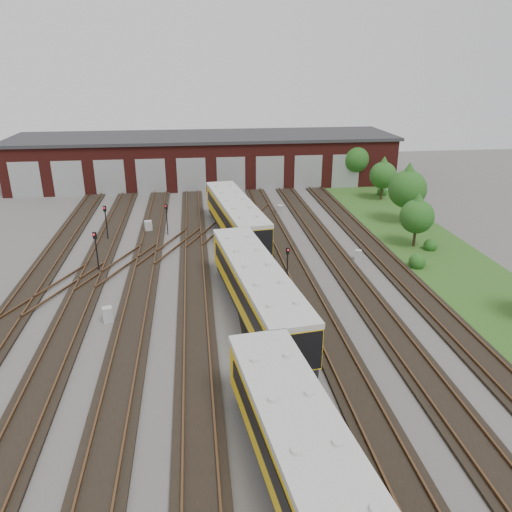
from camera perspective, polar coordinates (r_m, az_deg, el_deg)
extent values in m
plane|color=#484643|center=(32.76, -3.35, -7.34)|extent=(120.00, 120.00, 0.00)
cube|color=black|center=(34.91, -27.16, -7.81)|extent=(2.40, 70.00, 0.18)
cube|color=brown|center=(34.58, -26.09, -7.57)|extent=(0.10, 70.00, 0.15)
cube|color=black|center=(33.70, -20.73, -7.78)|extent=(2.40, 70.00, 0.18)
cube|color=brown|center=(33.81, -21.95, -7.55)|extent=(0.10, 70.00, 0.15)
cube|color=brown|center=(33.46, -19.56, -7.51)|extent=(0.10, 70.00, 0.15)
cube|color=black|center=(32.95, -13.91, -7.63)|extent=(2.40, 70.00, 0.18)
cube|color=brown|center=(32.97, -15.18, -7.42)|extent=(0.10, 70.00, 0.15)
cube|color=brown|center=(32.78, -12.68, -7.34)|extent=(0.10, 70.00, 0.15)
cube|color=black|center=(32.67, -6.88, -7.37)|extent=(2.40, 70.00, 0.18)
cube|color=brown|center=(32.60, -8.16, -7.18)|extent=(0.10, 70.00, 0.15)
cube|color=brown|center=(32.59, -5.62, -7.06)|extent=(0.10, 70.00, 0.15)
cube|color=black|center=(32.88, 0.15, -7.00)|extent=(2.40, 70.00, 0.18)
cube|color=brown|center=(32.73, -1.10, -6.82)|extent=(0.10, 70.00, 0.15)
cube|color=brown|center=(32.89, 1.40, -6.67)|extent=(0.10, 70.00, 0.15)
cube|color=black|center=(33.56, 6.98, -6.54)|extent=(2.40, 70.00, 0.18)
cube|color=brown|center=(33.33, 5.79, -6.38)|extent=(0.10, 70.00, 0.15)
cube|color=brown|center=(33.66, 8.19, -6.21)|extent=(0.10, 70.00, 0.15)
cube|color=black|center=(34.70, 13.44, -6.02)|extent=(2.40, 70.00, 0.18)
cube|color=brown|center=(34.39, 12.34, -5.88)|extent=(0.10, 70.00, 0.15)
cube|color=brown|center=(34.88, 14.58, -5.68)|extent=(0.10, 70.00, 0.15)
cube|color=black|center=(36.25, 19.41, -5.47)|extent=(2.40, 70.00, 0.18)
cube|color=brown|center=(35.87, 18.41, -5.34)|extent=(0.10, 70.00, 0.15)
cube|color=brown|center=(36.49, 20.46, -5.14)|extent=(0.10, 70.00, 0.15)
cube|color=brown|center=(42.13, -15.26, -0.92)|extent=(5.40, 9.62, 0.15)
cube|color=brown|center=(45.45, -9.66, 1.22)|extent=(5.40, 9.62, 0.15)
cube|color=brown|center=(49.19, -4.85, 3.04)|extent=(5.40, 9.62, 0.15)
cube|color=brown|center=(39.34, -21.75, -3.37)|extent=(5.40, 9.62, 0.15)
cube|color=brown|center=(53.28, -0.74, 4.57)|extent=(5.40, 9.62, 0.15)
cube|color=#4D1713|center=(69.85, -5.78, 10.87)|extent=(50.00, 12.00, 6.00)
cube|color=#2C2C2E|center=(69.34, -5.88, 13.43)|extent=(51.00, 12.50, 0.40)
cube|color=#95989A|center=(67.22, -24.85, 7.89)|extent=(3.60, 0.12, 4.40)
cube|color=#95989A|center=(65.88, -20.68, 8.25)|extent=(3.60, 0.12, 4.40)
cube|color=#95989A|center=(64.90, -16.35, 8.58)|extent=(3.60, 0.12, 4.40)
cube|color=#95989A|center=(64.30, -11.90, 8.87)|extent=(3.60, 0.12, 4.40)
cube|color=#95989A|center=(64.08, -7.39, 9.11)|extent=(3.60, 0.12, 4.40)
cube|color=#95989A|center=(64.26, -2.87, 9.29)|extent=(3.60, 0.12, 4.40)
cube|color=#95989A|center=(64.81, 1.60, 9.42)|extent=(3.60, 0.12, 4.40)
cube|color=#95989A|center=(65.75, 5.97, 9.49)|extent=(3.60, 0.12, 4.40)
cube|color=#95989A|center=(67.04, 10.19, 9.50)|extent=(3.60, 0.12, 4.40)
cube|color=#1F4617|center=(46.59, 19.69, 0.44)|extent=(8.00, 55.00, 0.05)
cube|color=#E0B30C|center=(19.12, 6.80, -24.27)|extent=(4.75, 16.14, 2.33)
cube|color=#B8B9B4|center=(18.20, 7.00, -21.35)|extent=(4.86, 16.15, 0.32)
cube|color=black|center=(18.59, 2.40, -24.61)|extent=(1.84, 13.90, 0.90)
cube|color=black|center=(19.37, 11.04, -22.72)|extent=(1.84, 13.90, 0.90)
cube|color=black|center=(32.80, 0.11, -5.97)|extent=(4.44, 16.10, 0.64)
cube|color=#E0B30C|center=(32.14, 0.11, -3.62)|extent=(4.75, 16.14, 2.33)
cube|color=#B8B9B4|center=(31.60, 0.11, -1.45)|extent=(4.86, 16.15, 0.32)
cube|color=black|center=(31.74, -2.34, -3.46)|extent=(1.84, 13.90, 0.90)
cube|color=black|center=(32.38, 2.51, -2.93)|extent=(1.84, 13.90, 0.90)
cube|color=black|center=(47.49, -2.35, 2.91)|extent=(4.44, 16.10, 0.64)
cube|color=#E0B30C|center=(47.04, -2.38, 4.63)|extent=(4.75, 16.14, 2.33)
cube|color=#B8B9B4|center=(46.67, -2.40, 6.19)|extent=(4.86, 16.15, 0.32)
cube|color=black|center=(46.70, -4.07, 4.81)|extent=(1.84, 13.90, 0.90)
cube|color=black|center=(47.26, -0.72, 5.06)|extent=(1.84, 13.90, 0.90)
cylinder|color=black|center=(41.30, -17.69, 0.06)|extent=(0.11, 0.11, 2.79)
cube|color=black|center=(40.75, -17.96, 2.24)|extent=(0.32, 0.25, 0.55)
sphere|color=#FC0E1C|center=(40.61, -18.00, 2.34)|extent=(0.13, 0.13, 0.13)
cylinder|color=black|center=(48.34, -16.70, 3.29)|extent=(0.11, 0.11, 2.82)
cube|color=black|center=(47.87, -16.91, 5.19)|extent=(0.29, 0.21, 0.53)
sphere|color=#FC0E1C|center=(47.74, -16.94, 5.28)|extent=(0.13, 0.13, 0.13)
cylinder|color=black|center=(48.71, -10.13, 3.85)|extent=(0.09, 0.09, 2.56)
cube|color=black|center=(48.28, -10.24, 5.56)|extent=(0.26, 0.22, 0.46)
sphere|color=#FC0E1C|center=(48.17, -10.25, 5.63)|extent=(0.11, 0.11, 0.11)
cylinder|color=black|center=(37.59, 3.59, -1.41)|extent=(0.10, 0.10, 2.33)
cube|color=black|center=(37.06, 3.64, 0.59)|extent=(0.25, 0.17, 0.48)
sphere|color=#FC0E1C|center=(36.94, 3.67, 0.67)|extent=(0.12, 0.12, 0.12)
cube|color=#ACAEB1|center=(50.06, -12.20, 3.32)|extent=(0.79, 0.71, 1.13)
cube|color=#ACAEB1|center=(33.70, -16.60, -6.43)|extent=(0.72, 0.65, 1.01)
cube|color=#ACAEB1|center=(54.60, 2.78, 5.27)|extent=(0.79, 0.73, 1.06)
cube|color=#ACAEB1|center=(42.93, 11.59, 0.11)|extent=(0.65, 0.60, 0.87)
cylinder|color=#302515|center=(68.68, 11.04, 8.69)|extent=(0.25, 0.25, 1.99)
sphere|color=#194012|center=(68.15, 11.19, 10.87)|extent=(3.87, 3.87, 3.87)
cone|color=#194012|center=(67.92, 11.28, 12.01)|extent=(3.31, 3.31, 2.76)
cylinder|color=#302515|center=(62.35, 14.13, 6.98)|extent=(0.27, 0.27, 1.63)
sphere|color=#194012|center=(61.87, 14.31, 8.93)|extent=(3.18, 3.18, 3.18)
cone|color=#194012|center=(61.64, 14.41, 9.96)|extent=(2.72, 2.72, 2.27)
cylinder|color=#302515|center=(53.70, 16.62, 4.61)|extent=(0.24, 0.24, 1.97)
sphere|color=#194012|center=(53.03, 16.92, 7.33)|extent=(3.84, 3.84, 3.84)
cone|color=#194012|center=(52.73, 17.08, 8.77)|extent=(3.29, 3.29, 2.74)
cylinder|color=#302515|center=(47.15, 17.63, 1.92)|extent=(0.26, 0.26, 1.56)
sphere|color=#194012|center=(46.53, 17.91, 4.32)|extent=(3.03, 3.03, 3.03)
cone|color=#194012|center=(46.24, 18.06, 5.60)|extent=(2.59, 2.59, 2.16)
sphere|color=#194012|center=(42.50, 17.97, -0.41)|extent=(1.36, 1.36, 1.36)
sphere|color=#194012|center=(46.83, 19.34, 1.34)|extent=(1.20, 1.20, 1.20)
sphere|color=#194012|center=(64.59, 14.25, 7.30)|extent=(1.28, 1.28, 1.28)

